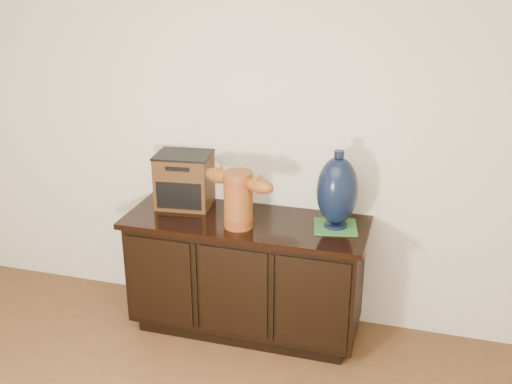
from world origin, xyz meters
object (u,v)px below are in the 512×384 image
(sideboard, at_px, (246,274))
(tv_radio, at_px, (184,180))
(terracotta_vessel, at_px, (238,196))
(spray_can, at_px, (236,192))
(lamp_base, at_px, (337,191))

(sideboard, bearing_deg, tv_radio, 164.74)
(terracotta_vessel, xyz_separation_m, spray_can, (-0.12, 0.32, -0.10))
(tv_radio, xyz_separation_m, lamp_base, (0.97, -0.08, 0.06))
(lamp_base, bearing_deg, sideboard, -175.57)
(sideboard, distance_m, terracotta_vessel, 0.57)
(lamp_base, bearing_deg, terracotta_vessel, -165.17)
(terracotta_vessel, xyz_separation_m, tv_radio, (-0.42, 0.22, -0.02))
(tv_radio, bearing_deg, terracotta_vessel, -33.63)
(terracotta_vessel, xyz_separation_m, lamp_base, (0.54, 0.14, 0.04))
(sideboard, xyz_separation_m, tv_radio, (-0.43, 0.12, 0.54))
(terracotta_vessel, bearing_deg, sideboard, 102.53)
(terracotta_vessel, distance_m, lamp_base, 0.56)
(tv_radio, height_order, spray_can, tv_radio)
(tv_radio, distance_m, spray_can, 0.33)
(terracotta_vessel, relative_size, lamp_base, 1.03)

